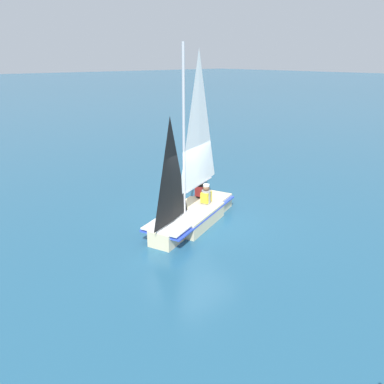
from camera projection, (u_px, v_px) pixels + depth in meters
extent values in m
plane|color=#235675|center=(192.00, 223.00, 12.15)|extent=(260.00, 260.00, 0.00)
cube|color=beige|center=(192.00, 217.00, 12.07)|extent=(2.51, 2.00, 0.49)
cube|color=beige|center=(167.00, 235.00, 10.79)|extent=(1.11, 1.00, 0.49)
cube|color=beige|center=(213.00, 201.00, 13.35)|extent=(1.25, 1.36, 0.49)
cube|color=blue|center=(192.00, 212.00, 12.02)|extent=(4.10, 2.63, 0.05)
cube|color=silver|center=(175.00, 221.00, 11.08)|extent=(2.10, 1.76, 0.04)
cylinder|color=#B7B7BC|center=(184.00, 135.00, 10.73)|extent=(0.08, 0.08, 5.00)
cylinder|color=#B7B7BC|center=(198.00, 185.00, 12.10)|extent=(1.75, 0.73, 0.07)
pyramid|color=white|center=(199.00, 120.00, 11.39)|extent=(1.66, 0.68, 4.14)
pyramid|color=black|center=(171.00, 171.00, 10.41)|extent=(1.27, 0.53, 3.05)
cube|color=black|center=(219.00, 199.00, 13.80)|extent=(0.09, 0.06, 0.34)
cube|color=black|center=(206.00, 211.00, 12.56)|extent=(0.35, 0.32, 0.45)
cylinder|color=gray|center=(206.00, 198.00, 12.40)|extent=(0.39, 0.39, 0.50)
cube|color=yellow|center=(206.00, 197.00, 12.39)|extent=(0.41, 0.36, 0.35)
sphere|color=brown|center=(206.00, 188.00, 12.28)|extent=(0.22, 0.22, 0.22)
cylinder|color=white|center=(206.00, 185.00, 12.25)|extent=(0.27, 0.27, 0.06)
cube|color=black|center=(200.00, 204.00, 13.16)|extent=(0.35, 0.32, 0.45)
cylinder|color=black|center=(200.00, 191.00, 13.00)|extent=(0.39, 0.39, 0.50)
cube|color=red|center=(200.00, 190.00, 12.99)|extent=(0.41, 0.36, 0.35)
sphere|color=tan|center=(200.00, 182.00, 12.88)|extent=(0.22, 0.22, 0.22)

